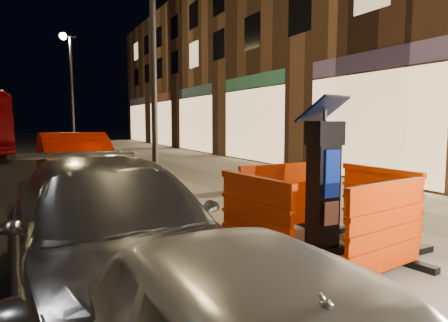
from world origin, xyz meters
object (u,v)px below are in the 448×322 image
barrier_front (386,232)px  barrier_back (278,199)px  parking_kiosk (323,180)px  barrier_kerbside (255,221)px  car_silver (113,297)px  car_red (77,191)px  barrier_bldgside (379,205)px

barrier_front → barrier_back: bearing=81.0°
barrier_front → barrier_back: (0.00, 1.90, 0.00)m
parking_kiosk → barrier_kerbside: parking_kiosk is taller
parking_kiosk → car_silver: parking_kiosk is taller
parking_kiosk → car_silver: bearing=171.4°
parking_kiosk → barrier_front: bearing=-94.0°
parking_kiosk → barrier_back: parking_kiosk is taller
car_silver → car_red: (0.36, 6.50, 0.00)m
barrier_front → car_silver: 2.80m
parking_kiosk → barrier_kerbside: size_ratio=1.40×
parking_kiosk → barrier_front: 1.03m
car_red → parking_kiosk: bearing=-74.6°
barrier_kerbside → barrier_bldgside: bearing=-96.0°
barrier_front → car_red: 7.96m
barrier_front → car_red: bearing=96.4°
parking_kiosk → barrier_front: parking_kiosk is taller
parking_kiosk → barrier_kerbside: 1.03m
barrier_kerbside → parking_kiosk: bearing=-96.0°
barrier_bldgside → car_silver: 3.48m
barrier_kerbside → car_red: 6.83m
parking_kiosk → car_red: (-2.10, 6.70, -1.04)m
barrier_front → barrier_back: same height
barrier_front → car_red: size_ratio=0.29×
barrier_front → car_silver: (-2.47, 1.15, -0.65)m
barrier_front → barrier_bldgside: size_ratio=1.00×
barrier_back → barrier_bldgside: same height
barrier_front → car_red: barrier_front is taller
barrier_bldgside → car_red: size_ratio=0.29×
barrier_back → barrier_kerbside: 1.34m
barrier_kerbside → car_red: barrier_kerbside is taller
barrier_kerbside → car_silver: (-1.52, 0.20, -0.65)m
car_silver → parking_kiosk: bearing=-5.7°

